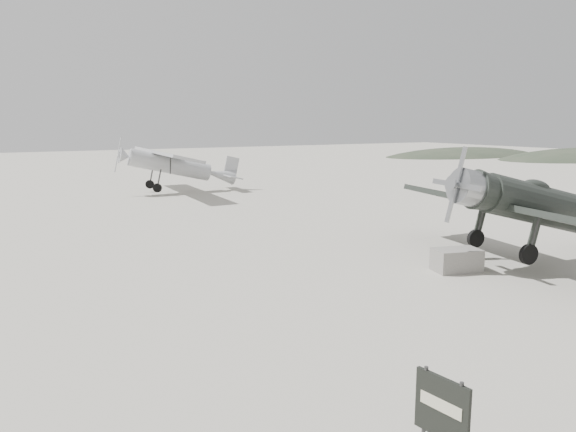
% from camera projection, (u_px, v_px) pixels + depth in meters
% --- Properties ---
extents(ground, '(160.00, 160.00, 0.00)m').
position_uv_depth(ground, '(327.00, 252.00, 21.25)').
color(ground, '#AEA99A').
rests_on(ground, ground).
extents(hill_northeast, '(32.00, 16.00, 5.20)m').
position_uv_depth(hill_northeast, '(465.00, 155.00, 79.89)').
color(hill_northeast, '#2D3728').
rests_on(hill_northeast, ground).
extents(lowwing_monoplane, '(8.33, 11.60, 3.72)m').
position_uv_depth(lowwing_monoplane, '(545.00, 207.00, 19.27)').
color(lowwing_monoplane, black).
rests_on(lowwing_monoplane, ground).
extents(highwing_monoplane, '(8.38, 11.81, 3.35)m').
position_uv_depth(highwing_monoplane, '(175.00, 162.00, 38.34)').
color(highwing_monoplane, '#97999C').
rests_on(highwing_monoplane, ground).
extents(equipment_block, '(1.68, 1.29, 0.74)m').
position_uv_depth(equipment_block, '(457.00, 260.00, 18.44)').
color(equipment_block, slate).
rests_on(equipment_block, ground).
extents(sign_board, '(0.17, 0.93, 1.34)m').
position_uv_depth(sign_board, '(442.00, 409.00, 8.05)').
color(sign_board, '#333333').
rests_on(sign_board, ground).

